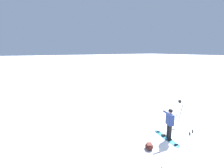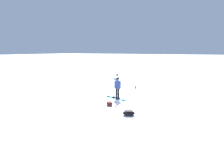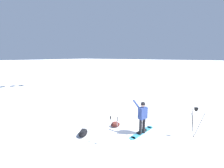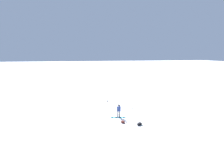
{
  "view_description": "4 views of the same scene",
  "coord_description": "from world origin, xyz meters",
  "px_view_note": "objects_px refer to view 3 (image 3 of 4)",
  "views": [
    {
      "loc": [
        4.6,
        -7.39,
        4.44
      ],
      "look_at": [
        -1.27,
        -3.62,
        3.04
      ],
      "focal_mm": 27.17,
      "sensor_mm": 36.0,
      "label": 1
    },
    {
      "loc": [
        3.54,
        -9.69,
        3.44
      ],
      "look_at": [
        -0.42,
        -1.75,
        1.34
      ],
      "focal_mm": 22.36,
      "sensor_mm": 36.0,
      "label": 2
    },
    {
      "loc": [
        5.84,
        1.8,
        3.69
      ],
      "look_at": [
        -0.84,
        -2.68,
        2.18
      ],
      "focal_mm": 23.94,
      "sensor_mm": 36.0,
      "label": 3
    },
    {
      "loc": [
        -4.29,
        -16.06,
        7.28
      ],
      "look_at": [
        -2.33,
        -5.97,
        5.17
      ],
      "focal_mm": 23.01,
      "sensor_mm": 36.0,
      "label": 4
    }
  ],
  "objects_px": {
    "snowboarder": "(143,115)",
    "snowboard": "(142,132)",
    "camera_tripod": "(195,117)",
    "gear_bag_small": "(83,133)",
    "ski_poles": "(114,127)",
    "gear_bag_large": "(115,124)"
  },
  "relations": [
    {
      "from": "snowboard",
      "to": "gear_bag_small",
      "type": "xyz_separation_m",
      "value": [
        1.8,
        -2.2,
        0.11
      ]
    },
    {
      "from": "snowboard",
      "to": "gear_bag_large",
      "type": "bearing_deg",
      "value": -82.06
    },
    {
      "from": "snowboard",
      "to": "camera_tripod",
      "type": "height_order",
      "value": "camera_tripod"
    },
    {
      "from": "snowboarder",
      "to": "snowboard",
      "type": "xyz_separation_m",
      "value": [
        -0.1,
        -0.04,
        -0.95
      ]
    },
    {
      "from": "snowboard",
      "to": "camera_tripod",
      "type": "distance_m",
      "value": 2.53
    },
    {
      "from": "gear_bag_large",
      "to": "camera_tripod",
      "type": "distance_m",
      "value": 3.83
    },
    {
      "from": "snowboard",
      "to": "gear_bag_large",
      "type": "relative_size",
      "value": 2.91
    },
    {
      "from": "camera_tripod",
      "to": "gear_bag_small",
      "type": "bearing_deg",
      "value": -58.35
    },
    {
      "from": "snowboard",
      "to": "gear_bag_small",
      "type": "height_order",
      "value": "gear_bag_small"
    },
    {
      "from": "snowboarder",
      "to": "snowboard",
      "type": "relative_size",
      "value": 0.91
    },
    {
      "from": "snowboard",
      "to": "gear_bag_small",
      "type": "relative_size",
      "value": 2.37
    },
    {
      "from": "gear_bag_large",
      "to": "gear_bag_small",
      "type": "height_order",
      "value": "gear_bag_small"
    },
    {
      "from": "gear_bag_small",
      "to": "snowboarder",
      "type": "bearing_deg",
      "value": 127.24
    },
    {
      "from": "snowboarder",
      "to": "camera_tripod",
      "type": "relative_size",
      "value": 1.12
    },
    {
      "from": "snowboarder",
      "to": "ski_poles",
      "type": "height_order",
      "value": "snowboarder"
    },
    {
      "from": "snowboarder",
      "to": "gear_bag_small",
      "type": "bearing_deg",
      "value": -52.76
    },
    {
      "from": "gear_bag_small",
      "to": "ski_poles",
      "type": "distance_m",
      "value": 1.77
    },
    {
      "from": "snowboard",
      "to": "gear_bag_large",
      "type": "height_order",
      "value": "gear_bag_large"
    },
    {
      "from": "snowboarder",
      "to": "camera_tripod",
      "type": "xyz_separation_m",
      "value": [
        -0.98,
        2.11,
        0.06
      ]
    },
    {
      "from": "ski_poles",
      "to": "gear_bag_small",
      "type": "bearing_deg",
      "value": -83.74
    },
    {
      "from": "snowboard",
      "to": "snowboarder",
      "type": "bearing_deg",
      "value": 22.15
    },
    {
      "from": "camera_tripod",
      "to": "ski_poles",
      "type": "relative_size",
      "value": 1.15
    }
  ]
}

